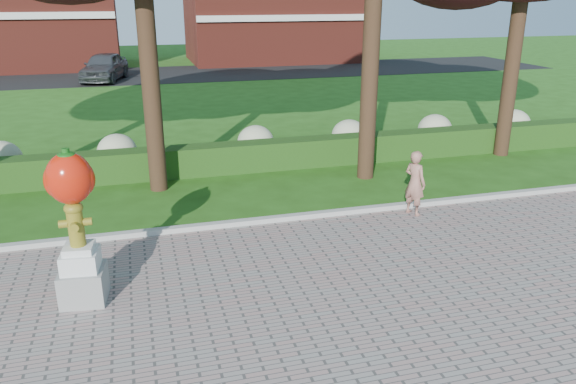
{
  "coord_description": "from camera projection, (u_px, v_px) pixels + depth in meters",
  "views": [
    {
      "loc": [
        -2.48,
        -8.02,
        4.75
      ],
      "look_at": [
        0.05,
        1.0,
        1.43
      ],
      "focal_mm": 35.0,
      "sensor_mm": 36.0,
      "label": 1
    }
  ],
  "objects": [
    {
      "name": "hydrangea_row",
      "position": [
        242.0,
        143.0,
        16.72
      ],
      "size": [
        20.1,
        1.1,
        0.99
      ],
      "color": "beige",
      "rests_on": "ground"
    },
    {
      "name": "lawn_hedge",
      "position": [
        229.0,
        158.0,
        15.71
      ],
      "size": [
        24.0,
        0.7,
        0.8
      ],
      "primitive_type": "cube",
      "color": "#194012",
      "rests_on": "ground"
    },
    {
      "name": "street",
      "position": [
        171.0,
        74.0,
        34.9
      ],
      "size": [
        50.0,
        8.0,
        0.02
      ],
      "primitive_type": "cube",
      "color": "black",
      "rests_on": "ground"
    },
    {
      "name": "woman",
      "position": [
        415.0,
        183.0,
        12.46
      ],
      "size": [
        0.54,
        0.63,
        1.47
      ],
      "primitive_type": "imported",
      "rotation": [
        0.0,
        0.0,
        1.98
      ],
      "color": "#A16C5C",
      "rests_on": "walkway"
    },
    {
      "name": "ground",
      "position": [
        301.0,
        291.0,
        9.49
      ],
      "size": [
        100.0,
        100.0,
        0.0
      ],
      "primitive_type": "plane",
      "color": "#265114",
      "rests_on": "ground"
    },
    {
      "name": "building_right",
      "position": [
        271.0,
        16.0,
        41.32
      ],
      "size": [
        12.0,
        8.0,
        6.4
      ],
      "primitive_type": "cube",
      "color": "maroon",
      "rests_on": "ground"
    },
    {
      "name": "curb",
      "position": [
        261.0,
        221.0,
        12.19
      ],
      "size": [
        40.0,
        0.18,
        0.15
      ],
      "primitive_type": "cube",
      "color": "#ADADA5",
      "rests_on": "ground"
    },
    {
      "name": "hydrant_sculpture",
      "position": [
        75.0,
        223.0,
        8.69
      ],
      "size": [
        0.77,
        0.77,
        2.55
      ],
      "rotation": [
        0.0,
        0.0,
        -0.12
      ],
      "color": "gray",
      "rests_on": "walkway"
    },
    {
      "name": "parked_car",
      "position": [
        104.0,
        67.0,
        31.97
      ],
      "size": [
        2.97,
        4.99,
        1.59
      ],
      "primitive_type": "imported",
      "rotation": [
        0.0,
        0.0,
        -0.25
      ],
      "color": "#3C3F43",
      "rests_on": "street"
    },
    {
      "name": "building_left",
      "position": [
        4.0,
        14.0,
        36.64
      ],
      "size": [
        14.0,
        8.0,
        7.0
      ],
      "primitive_type": "cube",
      "color": "maroon",
      "rests_on": "ground"
    }
  ]
}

